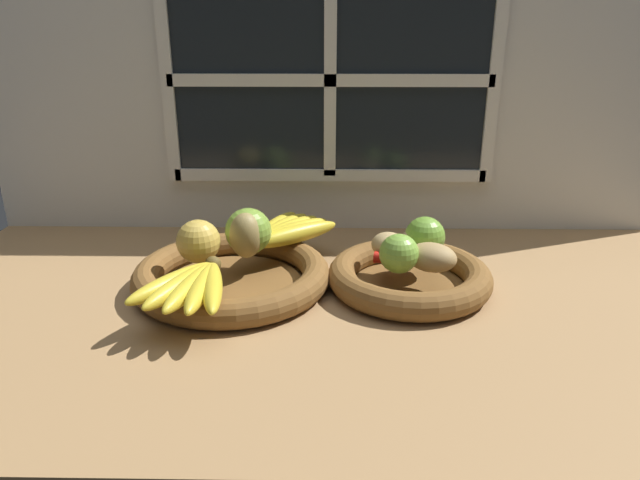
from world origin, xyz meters
TOP-DOWN VIEW (x-y plane):
  - ground_plane at (0.00, 0.00)cm, footprint 140.00×90.00cm
  - back_wall at (0.00, 29.77)cm, footprint 140.00×4.60cm
  - fruit_bowl_left at (-16.16, -1.51)cm, footprint 32.75×32.75cm
  - fruit_bowl_right at (13.31, -1.51)cm, footprint 27.06×27.06cm
  - apple_golden_left at (-21.36, -1.47)cm, footprint 7.21×7.21cm
  - apple_green_back at (-13.71, 2.64)cm, footprint 7.90×7.90cm
  - pear_brown at (-13.86, 0.74)cm, footprint 7.80×7.82cm
  - banana_bunch_front at (-19.90, -13.45)cm, footprint 14.94×18.09cm
  - banana_bunch_back at (-8.16, 9.04)cm, footprint 16.96×19.14cm
  - potato_oblong at (10.03, 1.04)cm, footprint 8.24×8.45cm
  - potato_back at (15.14, 2.50)cm, footprint 9.12×7.77cm
  - potato_small at (16.23, -4.43)cm, footprint 9.62×8.50cm
  - lime_near at (10.96, -5.05)cm, footprint 6.28×6.28cm
  - lime_far at (16.06, 2.02)cm, footprint 6.77×6.77cm
  - chili_pepper at (12.33, -2.89)cm, footprint 10.34×5.06cm

SIDE VIEW (x-z plane):
  - ground_plane at x=0.00cm, z-range -3.00..0.00cm
  - fruit_bowl_left at x=-16.16cm, z-range -0.18..4.43cm
  - fruit_bowl_right at x=13.31cm, z-range -0.16..4.44cm
  - chili_pepper at x=12.33cm, z-range 4.60..6.65cm
  - banana_bunch_front at x=-19.90cm, z-range 4.60..7.47cm
  - banana_bunch_back at x=-8.16cm, z-range 4.60..7.85cm
  - potato_oblong at x=10.03cm, z-range 4.60..8.90cm
  - potato_small at x=16.23cm, z-range 4.60..9.18cm
  - potato_back at x=15.14cm, z-range 4.60..9.32cm
  - lime_near at x=10.96cm, z-range 4.60..10.88cm
  - lime_far at x=16.06cm, z-range 4.60..11.37cm
  - apple_golden_left at x=-21.36cm, z-range 4.60..11.81cm
  - pear_brown at x=-13.86cm, z-range 4.60..12.37cm
  - apple_green_back at x=-13.71cm, z-range 4.60..12.51cm
  - back_wall at x=0.00cm, z-range 0.38..55.38cm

